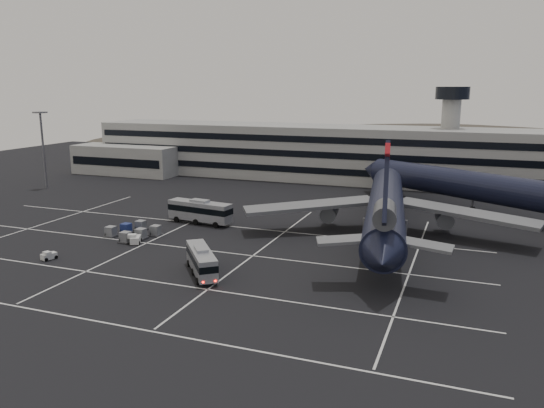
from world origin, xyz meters
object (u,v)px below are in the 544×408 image
Objects in this scene: bus_near at (201,260)px; bus_far at (200,210)px; tug_a at (48,256)px; uld_cluster at (133,231)px; trijet_main at (386,207)px.

bus_far is (-12.87, 23.49, 0.37)m from bus_near.
bus_near is 4.23× the size of tug_a.
bus_near is 0.76× the size of bus_far.
tug_a is 15.03m from uld_cluster.
trijet_main is 6.03× the size of bus_near.
bus_far is 1.31× the size of uld_cluster.
tug_a is at bearing 147.39° from bus_near.
tug_a is 0.24× the size of uld_cluster.
trijet_main reaches higher than bus_far.
trijet_main is at bearing 18.14° from uld_cluster.
uld_cluster is at bearing 91.66° from tug_a.
trijet_main is 25.46× the size of tug_a.
trijet_main reaches higher than tug_a.
trijet_main is 50.79m from tug_a.
trijet_main is 32.61m from bus_far.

